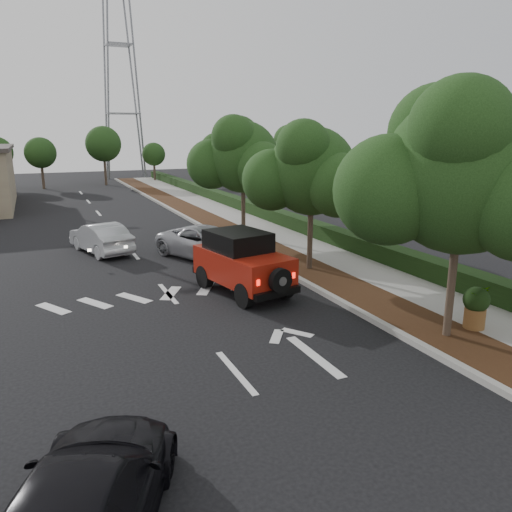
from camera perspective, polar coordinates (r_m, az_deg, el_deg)
ground at (r=11.31m, az=-2.32°, el=-13.14°), size 120.00×120.00×0.00m
curb at (r=23.47m, az=-2.75°, el=1.54°), size 0.20×70.00×0.15m
planting_strip at (r=23.84m, az=-0.51°, el=1.72°), size 1.80×70.00×0.12m
sidewalk at (r=24.65m, az=3.54°, el=2.10°), size 2.00×70.00×0.12m
hedge at (r=25.25m, az=6.38°, el=3.11°), size 0.80×70.00×0.80m
transmission_tower at (r=58.40m, az=-14.54°, el=8.58°), size 7.00×4.00×28.00m
street_tree_near at (r=13.84m, az=20.88°, el=-8.84°), size 3.80×3.80×5.92m
street_tree_mid at (r=19.09m, az=6.09°, el=-1.71°), size 3.20×3.20×5.32m
street_tree_far at (r=24.76m, az=-1.44°, el=2.03°), size 3.40×3.40×5.62m
red_jeep at (r=16.33m, az=-1.87°, el=-0.64°), size 2.38×4.09×2.01m
silver_suv_ahead at (r=20.81m, az=-5.56°, el=1.51°), size 3.94×5.23×1.32m
black_suv_oncoming at (r=7.25m, az=-19.20°, el=-25.45°), size 3.49×4.80×1.29m
silver_sedan_oncoming at (r=22.75m, az=-17.34°, el=2.00°), size 2.42×4.21×1.31m
terracotta_planter at (r=14.30m, az=23.85°, el=-4.97°), size 0.68×0.68×1.18m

